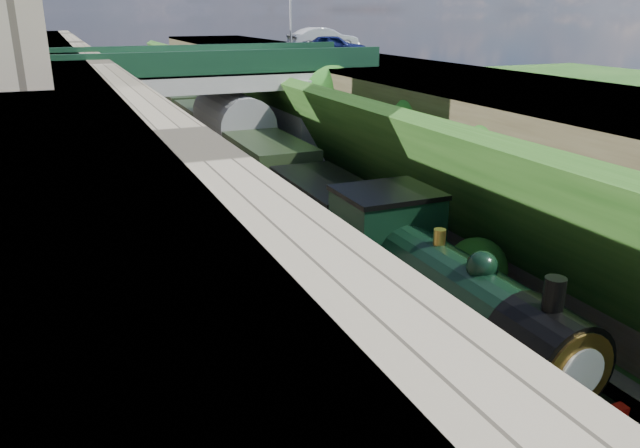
{
  "coord_description": "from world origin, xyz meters",
  "views": [
    {
      "loc": [
        -7.64,
        -8.75,
        9.07
      ],
      "look_at": [
        0.0,
        9.06,
        2.4
      ],
      "focal_mm": 35.0,
      "sensor_mm": 36.0,
      "label": 1
    }
  ],
  "objects_px": {
    "car_silver": "(323,39)",
    "tender": "(327,223)",
    "tree": "(327,98)",
    "road_bridge": "(226,109)",
    "locomotive": "(439,295)",
    "lamppost": "(291,2)",
    "car_blue": "(334,46)"
  },
  "relations": [
    {
      "from": "car_silver",
      "to": "tender",
      "type": "relative_size",
      "value": 0.83
    },
    {
      "from": "tree",
      "to": "car_silver",
      "type": "xyz_separation_m",
      "value": [
        4.86,
        11.64,
        2.43
      ]
    },
    {
      "from": "road_bridge",
      "to": "tree",
      "type": "xyz_separation_m",
      "value": [
        4.97,
        -2.04,
        0.57
      ]
    },
    {
      "from": "locomotive",
      "to": "tender",
      "type": "xyz_separation_m",
      "value": [
        -0.0,
        7.36,
        -0.27
      ]
    },
    {
      "from": "tree",
      "to": "car_silver",
      "type": "height_order",
      "value": "car_silver"
    },
    {
      "from": "road_bridge",
      "to": "car_silver",
      "type": "relative_size",
      "value": 3.2
    },
    {
      "from": "lamppost",
      "to": "car_silver",
      "type": "bearing_deg",
      "value": 21.56
    },
    {
      "from": "road_bridge",
      "to": "tree",
      "type": "distance_m",
      "value": 5.4
    },
    {
      "from": "car_blue",
      "to": "car_silver",
      "type": "distance_m",
      "value": 6.03
    },
    {
      "from": "locomotive",
      "to": "tender",
      "type": "height_order",
      "value": "locomotive"
    },
    {
      "from": "locomotive",
      "to": "car_silver",
      "type": "bearing_deg",
      "value": 72.18
    },
    {
      "from": "road_bridge",
      "to": "lamppost",
      "type": "bearing_deg",
      "value": 50.47
    },
    {
      "from": "tender",
      "to": "car_silver",
      "type": "bearing_deg",
      "value": 66.88
    },
    {
      "from": "road_bridge",
      "to": "lamppost",
      "type": "relative_size",
      "value": 2.67
    },
    {
      "from": "road_bridge",
      "to": "locomotive",
      "type": "bearing_deg",
      "value": -89.27
    },
    {
      "from": "car_blue",
      "to": "locomotive",
      "type": "xyz_separation_m",
      "value": [
        -7.81,
        -24.01,
        -5.05
      ]
    },
    {
      "from": "car_blue",
      "to": "road_bridge",
      "type": "bearing_deg",
      "value": 136.82
    },
    {
      "from": "road_bridge",
      "to": "car_blue",
      "type": "bearing_deg",
      "value": 25.42
    },
    {
      "from": "car_blue",
      "to": "car_silver",
      "type": "xyz_separation_m",
      "value": [
        1.76,
        5.77,
        0.13
      ]
    },
    {
      "from": "car_blue",
      "to": "tender",
      "type": "xyz_separation_m",
      "value": [
        -7.81,
        -16.65,
        -5.32
      ]
    },
    {
      "from": "tender",
      "to": "locomotive",
      "type": "bearing_deg",
      "value": -90.0
    },
    {
      "from": "car_blue",
      "to": "tender",
      "type": "height_order",
      "value": "car_blue"
    },
    {
      "from": "road_bridge",
      "to": "lamppost",
      "type": "height_order",
      "value": "lamppost"
    },
    {
      "from": "tree",
      "to": "car_blue",
      "type": "relative_size",
      "value": 1.63
    },
    {
      "from": "tree",
      "to": "tender",
      "type": "xyz_separation_m",
      "value": [
        -4.71,
        -10.78,
        -3.03
      ]
    },
    {
      "from": "road_bridge",
      "to": "locomotive",
      "type": "relative_size",
      "value": 1.56
    },
    {
      "from": "car_blue",
      "to": "car_silver",
      "type": "bearing_deg",
      "value": 4.41
    },
    {
      "from": "tree",
      "to": "lamppost",
      "type": "xyz_separation_m",
      "value": [
        2.03,
        10.52,
        4.92
      ]
    },
    {
      "from": "road_bridge",
      "to": "car_silver",
      "type": "distance_m",
      "value": 14.06
    },
    {
      "from": "car_blue",
      "to": "locomotive",
      "type": "distance_m",
      "value": 25.75
    },
    {
      "from": "car_silver",
      "to": "locomotive",
      "type": "height_order",
      "value": "car_silver"
    },
    {
      "from": "car_silver",
      "to": "locomotive",
      "type": "distance_m",
      "value": 31.71
    }
  ]
}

